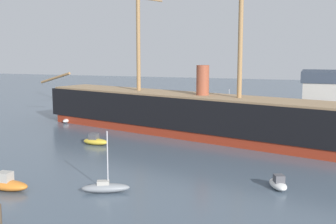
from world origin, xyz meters
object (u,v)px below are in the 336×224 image
Objects in this scene: motorboat_mid_right at (278,184)px; motorboat_alongside_bow at (95,141)px; sailboat_distant_centre at (230,119)px; sailboat_near_centre at (106,187)px; tall_ship at (185,113)px; motorboat_foreground_left at (7,184)px; sailboat_far_left at (69,119)px.

motorboat_alongside_bow is (-29.60, 13.84, 0.07)m from motorboat_mid_right.
motorboat_mid_right is 44.76m from sailboat_distant_centre.
tall_ship is at bearing 91.87° from sailboat_near_centre.
sailboat_near_centre is 50.09m from sailboat_distant_centre.
motorboat_foreground_left is 23.83m from motorboat_alongside_bow.
motorboat_alongside_bow is (-12.20, 21.04, 0.08)m from sailboat_near_centre.
sailboat_near_centre reaches higher than sailboat_far_left.
motorboat_alongside_bow is 23.92m from sailboat_far_left.
sailboat_near_centre is 1.61× the size of motorboat_mid_right.
tall_ship is at bearing 124.64° from motorboat_mid_right.
sailboat_near_centre is at bearing -94.65° from sailboat_distant_centre.
sailboat_near_centre reaches higher than motorboat_foreground_left.
sailboat_near_centre is at bearing -59.90° from motorboat_alongside_bow.
sailboat_near_centre is (1.11, -33.99, -3.22)m from tall_ship.
motorboat_mid_right is at bearing -25.05° from motorboat_alongside_bow.
motorboat_mid_right is at bearing -55.36° from tall_ship.
sailboat_near_centre is 48.04m from sailboat_far_left.
tall_ship is 10.33× the size of sailboat_distant_centre.
sailboat_distant_centre is (5.17, 15.94, -3.21)m from tall_ship.
tall_ship is 34.16m from sailboat_near_centre.
tall_ship is 32.72m from motorboat_mid_right.
sailboat_near_centre is at bearing -54.69° from sailboat_far_left.
motorboat_mid_right is 0.64× the size of sailboat_far_left.
motorboat_alongside_bow is 0.68× the size of sailboat_far_left.
sailboat_far_left is (-45.16, 32.00, -0.02)m from motorboat_mid_right.
tall_ship is at bearing -11.06° from sailboat_far_left.
sailboat_distant_centre reaches higher than sailboat_near_centre.
sailboat_distant_centre is at bearing 107.34° from motorboat_mid_right.
sailboat_far_left is 0.94× the size of sailboat_distant_centre.
motorboat_mid_right is 32.67m from motorboat_alongside_bow.
motorboat_foreground_left is at bearing -160.36° from motorboat_mid_right.
motorboat_alongside_bow is 0.64× the size of sailboat_distant_centre.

